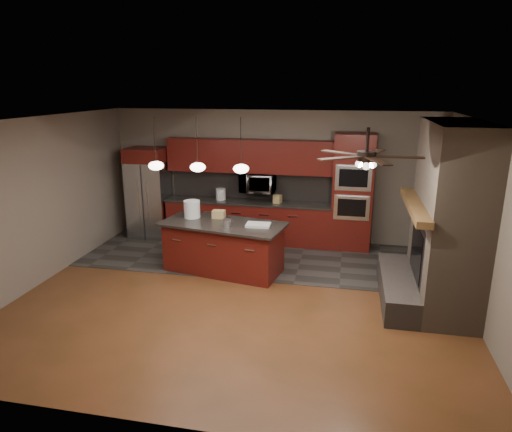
% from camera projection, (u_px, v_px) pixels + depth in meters
% --- Properties ---
extents(ground, '(7.00, 7.00, 0.00)m').
position_uv_depth(ground, '(241.00, 296.00, 7.39)').
color(ground, brown).
rests_on(ground, ground).
extents(ceiling, '(7.00, 6.00, 0.02)m').
position_uv_depth(ceiling, '(239.00, 120.00, 6.62)').
color(ceiling, white).
rests_on(ceiling, back_wall).
extents(back_wall, '(7.00, 0.02, 2.80)m').
position_uv_depth(back_wall, '(273.00, 176.00, 9.83)').
color(back_wall, '#696054').
rests_on(back_wall, ground).
extents(right_wall, '(0.02, 6.00, 2.80)m').
position_uv_depth(right_wall, '(485.00, 227.00, 6.34)').
color(right_wall, '#696054').
rests_on(right_wall, ground).
extents(left_wall, '(0.02, 6.00, 2.80)m').
position_uv_depth(left_wall, '(38.00, 202.00, 7.67)').
color(left_wall, '#696054').
rests_on(left_wall, ground).
extents(slate_tile_patch, '(7.00, 2.40, 0.01)m').
position_uv_depth(slate_tile_patch, '(262.00, 256.00, 9.09)').
color(slate_tile_patch, '#35322F').
rests_on(slate_tile_patch, ground).
extents(fireplace_column, '(1.30, 2.10, 2.80)m').
position_uv_depth(fireplace_column, '(444.00, 223.00, 6.83)').
color(fireplace_column, '#6E5E4E').
rests_on(fireplace_column, ground).
extents(back_cabinetry, '(3.59, 0.64, 2.20)m').
position_uv_depth(back_cabinetry, '(249.00, 201.00, 9.82)').
color(back_cabinetry, '#581010').
rests_on(back_cabinetry, ground).
extents(oven_tower, '(0.80, 0.63, 2.38)m').
position_uv_depth(oven_tower, '(352.00, 192.00, 9.27)').
color(oven_tower, '#581010').
rests_on(oven_tower, ground).
extents(microwave, '(0.73, 0.41, 0.50)m').
position_uv_depth(microwave, '(258.00, 183.00, 9.68)').
color(microwave, silver).
rests_on(microwave, back_cabinetry).
extents(refrigerator, '(0.84, 0.75, 1.99)m').
position_uv_depth(refrigerator, '(149.00, 193.00, 10.10)').
color(refrigerator, silver).
rests_on(refrigerator, ground).
extents(kitchen_island, '(2.35, 1.39, 0.92)m').
position_uv_depth(kitchen_island, '(223.00, 247.00, 8.28)').
color(kitchen_island, '#581010').
rests_on(kitchen_island, ground).
extents(white_bucket, '(0.41, 0.41, 0.32)m').
position_uv_depth(white_bucket, '(192.00, 209.00, 8.45)').
color(white_bucket, silver).
rests_on(white_bucket, kitchen_island).
extents(paint_can, '(0.22, 0.22, 0.11)m').
position_uv_depth(paint_can, '(227.00, 223.00, 7.98)').
color(paint_can, silver).
rests_on(paint_can, kitchen_island).
extents(paint_tray, '(0.43, 0.31, 0.04)m').
position_uv_depth(paint_tray, '(258.00, 225.00, 7.97)').
color(paint_tray, silver).
rests_on(paint_tray, kitchen_island).
extents(cardboard_box, '(0.23, 0.17, 0.14)m').
position_uv_depth(cardboard_box, '(219.00, 214.00, 8.44)').
color(cardboard_box, tan).
rests_on(cardboard_box, kitchen_island).
extents(counter_bucket, '(0.27, 0.27, 0.24)m').
position_uv_depth(counter_bucket, '(221.00, 194.00, 9.86)').
color(counter_bucket, silver).
rests_on(counter_bucket, back_cabinetry).
extents(counter_box, '(0.19, 0.17, 0.18)m').
position_uv_depth(counter_box, '(277.00, 199.00, 9.58)').
color(counter_box, tan).
rests_on(counter_box, back_cabinetry).
extents(pendant_left, '(0.26, 0.26, 0.92)m').
position_uv_depth(pendant_left, '(156.00, 165.00, 7.82)').
color(pendant_left, black).
rests_on(pendant_left, ceiling).
extents(pendant_center, '(0.26, 0.26, 0.92)m').
position_uv_depth(pendant_center, '(198.00, 167.00, 7.68)').
color(pendant_center, black).
rests_on(pendant_center, ceiling).
extents(pendant_right, '(0.26, 0.26, 0.92)m').
position_uv_depth(pendant_right, '(241.00, 169.00, 7.54)').
color(pendant_right, black).
rests_on(pendant_right, ceiling).
extents(ceiling_fan, '(1.27, 1.33, 0.41)m').
position_uv_depth(ceiling_fan, '(367.00, 156.00, 5.62)').
color(ceiling_fan, black).
rests_on(ceiling_fan, ceiling).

